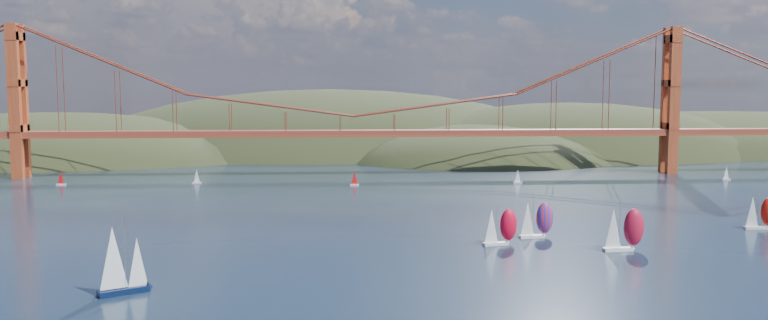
{
  "coord_description": "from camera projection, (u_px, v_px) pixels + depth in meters",
  "views": [
    {
      "loc": [
        -7.22,
        -96.05,
        33.57
      ],
      "look_at": [
        5.19,
        90.0,
        14.72
      ],
      "focal_mm": 35.0,
      "sensor_mm": 36.0,
      "label": 1
    }
  ],
  "objects": [
    {
      "name": "headlands",
      "position": [
        437.0,
        175.0,
        379.7
      ],
      "size": [
        725.0,
        225.0,
        96.0
      ],
      "color": "black",
      "rests_on": "ground"
    },
    {
      "name": "bridge",
      "position": [
        349.0,
        88.0,
        274.54
      ],
      "size": [
        552.0,
        12.0,
        55.0
      ],
      "color": "maroon",
      "rests_on": "ground"
    },
    {
      "name": "sloop_navy",
      "position": [
        120.0,
        261.0,
        119.67
      ],
      "size": [
        8.45,
        7.13,
        12.35
      ],
      "rotation": [
        0.0,
        0.0,
        0.54
      ],
      "color": "black",
      "rests_on": "ground"
    },
    {
      "name": "racer_0",
      "position": [
        500.0,
        226.0,
        156.55
      ],
      "size": [
        7.65,
        4.06,
        8.58
      ],
      "rotation": [
        0.0,
        0.0,
        0.2
      ],
      "color": "silver",
      "rests_on": "ground"
    },
    {
      "name": "racer_1",
      "position": [
        623.0,
        228.0,
        151.09
      ],
      "size": [
        8.58,
        3.68,
        9.76
      ],
      "rotation": [
        0.0,
        0.0,
        0.08
      ],
      "color": "white",
      "rests_on": "ground"
    },
    {
      "name": "racer_2",
      "position": [
        760.0,
        212.0,
        173.73
      ],
      "size": [
        7.49,
        3.12,
        8.55
      ],
      "rotation": [
        0.0,
        0.0,
        -0.06
      ],
      "color": "white",
      "rests_on": "ground"
    },
    {
      "name": "racer_rwb",
      "position": [
        536.0,
        219.0,
        164.05
      ],
      "size": [
        7.81,
        3.6,
        8.83
      ],
      "rotation": [
        0.0,
        0.0,
        0.12
      ],
      "color": "white",
      "rests_on": "ground"
    },
    {
      "name": "distant_boat_2",
      "position": [
        61.0,
        178.0,
        250.26
      ],
      "size": [
        3.0,
        2.0,
        4.7
      ],
      "color": "silver",
      "rests_on": "ground"
    },
    {
      "name": "distant_boat_3",
      "position": [
        197.0,
        176.0,
        254.36
      ],
      "size": [
        3.0,
        2.0,
        4.7
      ],
      "color": "silver",
      "rests_on": "ground"
    },
    {
      "name": "distant_boat_4",
      "position": [
        726.0,
        173.0,
        263.58
      ],
      "size": [
        3.0,
        2.0,
        4.7
      ],
      "color": "silver",
      "rests_on": "ground"
    },
    {
      "name": "distant_boat_8",
      "position": [
        518.0,
        176.0,
        255.04
      ],
      "size": [
        3.0,
        2.0,
        4.7
      ],
      "color": "silver",
      "rests_on": "ground"
    },
    {
      "name": "distant_boat_9",
      "position": [
        354.0,
        178.0,
        249.3
      ],
      "size": [
        3.0,
        2.0,
        4.7
      ],
      "color": "silver",
      "rests_on": "ground"
    }
  ]
}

